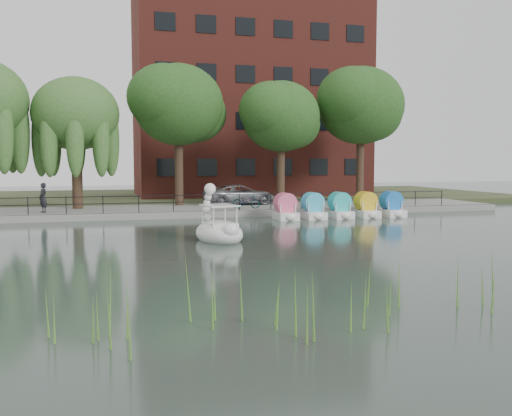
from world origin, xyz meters
name	(u,v)px	position (x,y,z in m)	size (l,w,h in m)	color
ground_plane	(271,251)	(0.00, 0.00, 0.00)	(120.00, 120.00, 0.00)	#3D4A43
promenade	(199,210)	(0.00, 16.00, 0.20)	(40.00, 6.00, 0.40)	gray
kerb	(208,214)	(0.00, 13.05, 0.20)	(40.00, 0.25, 0.40)	gray
land_strip	(172,197)	(0.00, 30.00, 0.18)	(60.00, 22.00, 0.36)	#47512D
railing	(207,198)	(0.00, 13.25, 1.15)	(32.00, 0.05, 1.00)	black
apartment_building	(249,94)	(7.00, 29.97, 9.36)	(20.00, 10.07, 18.00)	#4C1E16
willow_mid	(76,114)	(-7.50, 17.00, 6.25)	(5.32, 5.32, 8.15)	#473323
broadleaf_center	(178,105)	(-1.00, 18.00, 7.06)	(6.00, 6.00, 9.25)	#473323
broadleaf_right	(281,117)	(6.00, 17.50, 6.39)	(5.40, 5.40, 8.32)	#473323
broadleaf_far	(361,106)	(12.50, 18.50, 7.40)	(6.30, 6.30, 9.71)	#473323
minivan	(240,193)	(3.06, 17.48, 1.18)	(5.60, 2.57, 1.56)	gray
bicycle	(246,200)	(2.69, 14.25, 0.90)	(1.72, 0.60, 1.00)	gray
pedestrian	(43,196)	(-9.32, 14.54, 1.39)	(0.71, 0.48, 1.98)	black
swan_boat	(219,228)	(-1.34, 3.33, 0.53)	(2.35, 3.16, 2.41)	white
pedal_boat_row	(340,208)	(7.56, 10.88, 0.61)	(7.95, 1.70, 1.40)	white
reed_bank	(481,286)	(2.00, -9.50, 0.60)	(24.00, 2.40, 1.20)	#669938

